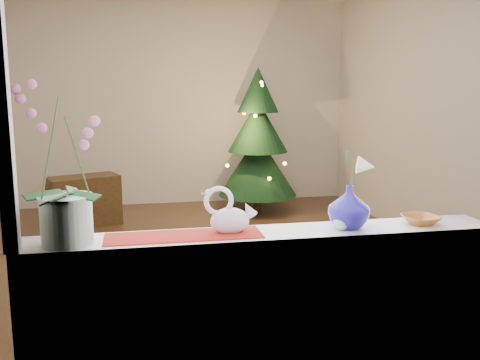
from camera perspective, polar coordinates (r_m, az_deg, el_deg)
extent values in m
plane|color=#3B2618|center=(4.98, -3.84, -8.50)|extent=(5.00, 5.00, 0.00)
cube|color=beige|center=(7.21, -6.49, 8.17)|extent=(4.50, 0.10, 2.70)
cube|color=beige|center=(2.27, 3.71, 4.09)|extent=(4.50, 0.10, 2.70)
cube|color=beige|center=(5.47, 20.24, 7.02)|extent=(0.10, 5.00, 2.70)
cube|color=white|center=(2.56, 3.23, -16.47)|extent=(2.20, 0.08, 0.88)
cube|color=white|center=(2.48, 2.83, -6.00)|extent=(2.20, 0.26, 0.04)
cube|color=maroon|center=(2.41, -6.01, -5.93)|extent=(0.70, 0.20, 0.01)
imported|color=navy|center=(2.57, 11.56, -2.47)|extent=(0.23, 0.23, 0.23)
sphere|color=silver|center=(2.53, 10.74, -4.48)|extent=(0.08, 0.08, 0.07)
imported|color=#A05C20|center=(2.75, 18.71, -4.10)|extent=(0.16, 0.16, 0.04)
cube|color=black|center=(6.33, -16.28, -2.16)|extent=(0.85, 0.64, 0.57)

